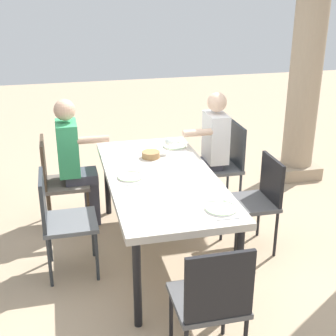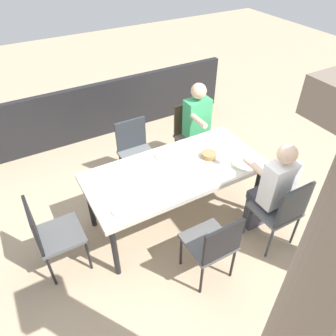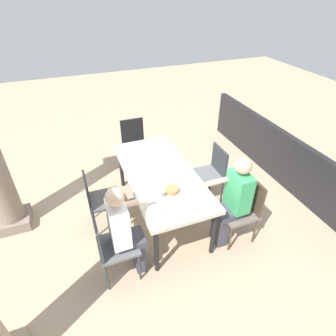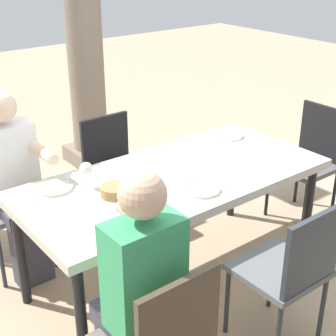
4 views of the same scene
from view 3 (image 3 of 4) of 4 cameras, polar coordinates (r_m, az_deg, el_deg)
name	(u,v)px [view 3 (image 3 of 4)]	position (r m, az deg, el deg)	size (l,w,h in m)	color
ground_plane	(161,214)	(4.34, -1.43, -9.36)	(16.00, 16.00, 0.00)	tan
dining_table	(160,176)	(3.88, -1.58, -1.75)	(1.99, 0.92, 0.78)	beige
chair_west_north	(110,243)	(3.30, -11.83, -14.95)	(0.44, 0.44, 0.94)	#5B5E61
chair_west_south	(243,206)	(3.82, 15.26, -7.65)	(0.44, 0.44, 0.92)	#6A6158
chair_mid_north	(98,198)	(3.94, -14.16, -5.92)	(0.44, 0.44, 0.88)	#4F4F50
chair_mid_south	(212,171)	(4.37, 8.96, -0.53)	(0.44, 0.44, 0.91)	#5B5E61
chair_head_east	(135,141)	(5.13, -6.90, 5.45)	(0.44, 0.44, 0.93)	#4F4F50
diner_woman_green	(233,200)	(3.61, 13.18, -6.36)	(0.35, 0.49, 1.31)	#3F3F4C
diner_man_white	(125,230)	(3.21, -8.78, -12.45)	(0.35, 0.49, 1.29)	#3F3F4C
patio_railing	(286,161)	(5.11, 23.13, 1.38)	(4.39, 0.10, 0.90)	black
plate_0	(156,209)	(3.26, -2.41, -8.50)	(0.23, 0.23, 0.02)	white
wine_glass_0	(159,192)	(3.34, -1.78, -4.86)	(0.08, 0.08, 0.16)	white
fork_0	(161,218)	(3.17, -1.51, -10.32)	(0.02, 0.17, 0.01)	silver
spoon_0	(152,202)	(3.37, -3.24, -6.94)	(0.02, 0.17, 0.01)	silver
plate_1	(178,169)	(3.91, 2.12, -0.14)	(0.22, 0.22, 0.02)	white
fork_1	(182,175)	(3.80, 2.99, -1.42)	(0.02, 0.17, 0.01)	silver
spoon_1	(174,164)	(4.03, 1.29, 0.93)	(0.02, 0.17, 0.01)	silver
plate_2	(127,150)	(4.38, -8.41, 3.58)	(0.24, 0.24, 0.02)	white
fork_2	(130,156)	(4.25, -7.91, 2.55)	(0.02, 0.17, 0.01)	silver
spoon_2	(125,146)	(4.51, -8.86, 4.43)	(0.02, 0.17, 0.01)	silver
bread_basket	(172,190)	(3.50, 0.88, -4.54)	(0.17, 0.17, 0.06)	#9E7547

